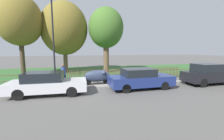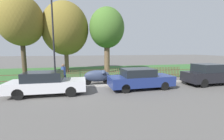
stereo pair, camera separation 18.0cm
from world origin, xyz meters
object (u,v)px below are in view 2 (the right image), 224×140
Objects in this scene: parked_car_black_saloon at (47,83)px; covered_motorcycle at (98,76)px; parked_car_navy_estate at (140,79)px; parked_car_red_compact at (209,74)px; tree_mid_park at (107,28)px; tree_nearest_kerb at (21,21)px; pedestrian_near_fence at (63,73)px; tree_behind_motorcycle at (65,29)px; street_lamp at (53,30)px.

covered_motorcycle is at bearing 30.96° from parked_car_black_saloon.
parked_car_red_compact is (5.70, 0.00, 0.09)m from parked_car_navy_estate.
tree_mid_park reaches higher than covered_motorcycle.
pedestrian_near_fence is at bearing -51.94° from tree_nearest_kerb.
covered_motorcycle is at bearing -107.32° from tree_mid_park.
tree_behind_motorcycle is at bearing 88.28° from parked_car_black_saloon.
tree_nearest_kerb reaches higher than street_lamp.
street_lamp is at bearing -57.26° from tree_nearest_kerb.
covered_motorcycle is at bearing -69.58° from tree_behind_motorcycle.
tree_behind_motorcycle is 5.00× the size of pedestrian_near_fence.
parked_car_black_saloon is 1.10× the size of parked_car_red_compact.
pedestrian_near_fence is (0.21, -7.00, -4.16)m from tree_behind_motorcycle.
tree_mid_park reaches higher than pedestrian_near_fence.
parked_car_navy_estate is at bearing -85.04° from tree_mid_park.
parked_car_red_compact is 12.01m from street_lamp.
covered_motorcycle is 0.26× the size of tree_behind_motorcycle.
pedestrian_near_fence is (4.34, -5.54, -4.60)m from tree_nearest_kerb.
street_lamp is at bearing 161.00° from parked_car_navy_estate.
parked_car_black_saloon reaches higher than covered_motorcycle.
street_lamp is (-0.54, -0.36, 3.13)m from pedestrian_near_fence.
parked_car_navy_estate is 0.59× the size of tree_mid_park.
tree_nearest_kerb is at bearing 151.48° from parked_car_red_compact.
tree_behind_motorcycle is (-2.73, 7.34, 4.38)m from covered_motorcycle.
covered_motorcycle is 10.24m from tree_nearest_kerb.
parked_car_red_compact is 11.20m from tree_mid_park.
tree_nearest_kerb is 4.95× the size of pedestrian_near_fence.
tree_nearest_kerb is 8.83m from tree_mid_park.
street_lamp is (-5.72, 1.82, 3.34)m from parked_car_navy_estate.
parked_car_navy_estate is 0.54× the size of tree_behind_motorcycle.
tree_nearest_kerb reaches higher than pedestrian_near_fence.
tree_mid_park reaches higher than parked_car_red_compact.
tree_mid_park is at bearing 48.93° from pedestrian_near_fence.
parked_car_navy_estate reaches higher than parked_car_black_saloon.
pedestrian_near_fence is (0.77, 2.18, 0.22)m from parked_car_black_saloon.
tree_behind_motorcycle is 1.08× the size of tree_mid_park.
parked_car_navy_estate is at bearing -39.06° from tree_nearest_kerb.
street_lamp is at bearing 84.54° from parked_car_black_saloon.
parked_car_red_compact is at bearing -51.74° from tree_mid_park.
parked_car_black_saloon is at bearing 178.37° from parked_car_red_compact.
street_lamp is (-11.42, 1.82, 3.25)m from parked_car_red_compact.
tree_behind_motorcycle is at bearing 119.08° from parked_car_navy_estate.
street_lamp is at bearing -92.57° from tree_behind_motorcycle.
parked_car_black_saloon is 0.55× the size of tree_nearest_kerb.
tree_nearest_kerb is at bearing 122.74° from street_lamp.
parked_car_navy_estate is at bearing 178.43° from parked_car_red_compact.
parked_car_navy_estate is at bearing -59.58° from tree_behind_motorcycle.
pedestrian_near_fence is (-5.18, 2.18, 0.22)m from parked_car_navy_estate.
pedestrian_near_fence reaches higher than parked_car_black_saloon.
street_lamp is at bearing -150.22° from pedestrian_near_fence.
tree_behind_motorcycle is at bearing 87.43° from street_lamp.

